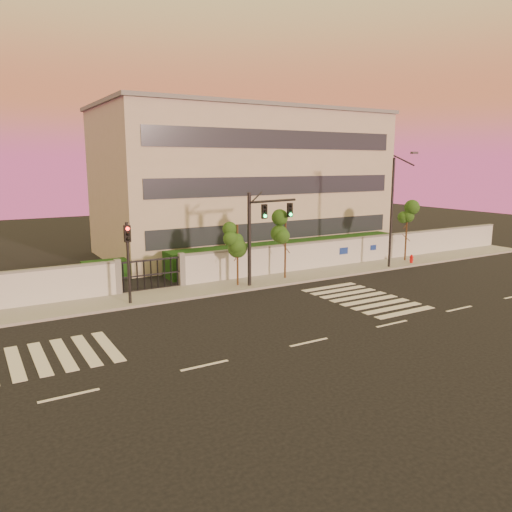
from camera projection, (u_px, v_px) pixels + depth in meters
The scene contains 13 objects.
ground at pixel (309, 342), 21.77m from camera, with size 120.00×120.00×0.00m, color black.
sidewalk at pixel (207, 289), 30.64m from camera, with size 60.00×3.00×0.15m, color gray.
perimeter_wall at pixel (198, 269), 31.78m from camera, with size 60.00×0.36×2.20m.
hedge_row at pixel (196, 264), 34.67m from camera, with size 41.00×4.25×1.80m.
institutional_building at pixel (243, 181), 43.75m from camera, with size 24.40×12.40×12.25m.
road_markings at pixel (236, 324), 24.16m from camera, with size 57.00×7.62×0.02m.
street_tree_d at pixel (238, 241), 30.90m from camera, with size 1.50×1.19×3.99m.
street_tree_e at pixel (286, 231), 32.87m from camera, with size 1.54×1.23×4.52m.
street_tree_f at pixel (407, 219), 38.89m from camera, with size 1.61×1.28×4.65m.
traffic_signal_main at pixel (260, 227), 31.06m from camera, with size 3.75×0.79×5.95m.
traffic_signal_secondary at pixel (128, 253), 26.86m from camera, with size 0.36×0.34×4.61m.
streetlight_east at pixel (394, 207), 36.06m from camera, with size 0.51×2.04×8.48m.
fire_hydrant at pixel (411, 260), 38.36m from camera, with size 0.32×0.30×0.80m.
Camera 1 is at (-12.54, -16.65, 7.70)m, focal length 35.00 mm.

